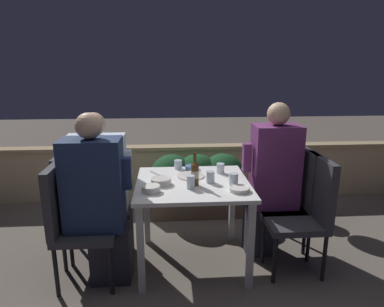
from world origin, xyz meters
name	(u,v)px	position (x,y,z in m)	size (l,w,h in m)	color
ground_plane	(193,262)	(0.00, 0.00, 0.00)	(16.00, 16.00, 0.00)	#665B51
parapet_wall	(184,171)	(0.00, 1.50, 0.34)	(9.00, 0.18, 0.67)	tan
dining_table	(193,193)	(0.00, 0.00, 0.63)	(0.91, 0.84, 0.73)	white
planter_hedge	(197,182)	(0.12, 0.98, 0.39)	(1.03, 0.47, 0.70)	brown
chair_left_near	(72,215)	(-0.93, -0.18, 0.56)	(0.46, 0.45, 0.95)	#333338
person_navy_jumper	(98,201)	(-0.72, -0.18, 0.67)	(0.50, 0.26, 1.33)	#282833
chair_left_far	(78,199)	(-0.96, 0.15, 0.56)	(0.46, 0.45, 0.95)	#333338
person_blue_shirt	(102,189)	(-0.75, 0.15, 0.64)	(0.52, 0.26, 1.28)	#282833
chair_right_near	(307,206)	(0.91, -0.13, 0.56)	(0.46, 0.45, 0.95)	#333338
chair_right_far	(293,193)	(0.90, 0.14, 0.56)	(0.46, 0.45, 0.95)	#333338
person_purple_stripe	(271,180)	(0.69, 0.14, 0.68)	(0.48, 0.26, 1.35)	#282833
beer_bottle	(195,173)	(0.01, -0.08, 0.84)	(0.06, 0.06, 0.27)	brown
plate_0	(191,176)	(-0.01, 0.14, 0.74)	(0.24, 0.24, 0.01)	silver
bowl_0	(161,181)	(-0.25, -0.04, 0.76)	(0.16, 0.16, 0.05)	beige
bowl_1	(151,188)	(-0.32, -0.20, 0.76)	(0.14, 0.14, 0.05)	silver
bowl_2	(240,189)	(0.34, -0.23, 0.75)	(0.15, 0.15, 0.03)	silver
bowl_3	(192,167)	(0.02, 0.33, 0.75)	(0.12, 0.12, 0.04)	#4C709E
glass_cup_0	(191,182)	(-0.03, -0.15, 0.79)	(0.06, 0.06, 0.10)	silver
glass_cup_1	(178,165)	(-0.11, 0.36, 0.77)	(0.07, 0.07, 0.08)	silver
glass_cup_2	(210,177)	(0.14, -0.03, 0.78)	(0.07, 0.07, 0.10)	silver
glass_cup_3	(220,168)	(0.26, 0.21, 0.78)	(0.07, 0.07, 0.09)	silver
glass_cup_4	(234,179)	(0.31, -0.11, 0.78)	(0.07, 0.07, 0.10)	silver
fork_0	(156,174)	(-0.30, 0.22, 0.74)	(0.11, 0.15, 0.01)	silver
potted_plant	(321,186)	(1.38, 0.65, 0.42)	(0.33, 0.33, 0.69)	#9E5638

